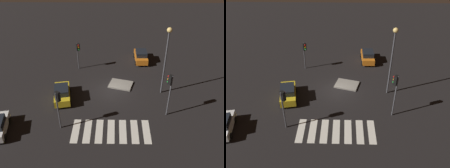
% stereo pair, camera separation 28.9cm
% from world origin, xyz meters
% --- Properties ---
extents(ground_plane, '(80.00, 80.00, 0.00)m').
position_xyz_m(ground_plane, '(0.00, 0.00, 0.00)').
color(ground_plane, black).
extents(traffic_island, '(3.26, 2.78, 0.18)m').
position_xyz_m(traffic_island, '(1.08, 1.25, 0.09)').
color(traffic_island, gray).
rests_on(traffic_island, ground).
extents(car_orange, '(1.93, 3.99, 1.72)m').
position_xyz_m(car_orange, '(4.13, 7.65, 0.84)').
color(car_orange, orange).
rests_on(car_orange, ground).
extents(car_yellow, '(2.45, 4.21, 1.75)m').
position_xyz_m(car_yellow, '(-5.66, -1.71, 0.86)').
color(car_yellow, gold).
rests_on(car_yellow, ground).
extents(traffic_light_west, '(0.54, 0.53, 3.84)m').
position_xyz_m(traffic_light_west, '(-4.62, 5.25, 2.91)').
color(traffic_light_west, '#47474C').
rests_on(traffic_light_west, ground).
extents(traffic_light_east, '(0.53, 0.54, 4.80)m').
position_xyz_m(traffic_light_east, '(5.71, -4.16, 3.63)').
color(traffic_light_east, '#47474C').
rests_on(traffic_light_east, ground).
extents(traffic_light_south, '(0.54, 0.53, 4.24)m').
position_xyz_m(traffic_light_south, '(-4.89, -6.22, 3.21)').
color(traffic_light_south, '#47474C').
rests_on(traffic_light_south, ground).
extents(street_lamp, '(0.56, 0.56, 8.10)m').
position_xyz_m(street_lamp, '(5.88, -0.22, 5.48)').
color(street_lamp, '#47474C').
rests_on(street_lamp, ground).
extents(crosswalk_near, '(7.60, 3.20, 0.02)m').
position_xyz_m(crosswalk_near, '(0.00, -6.77, 0.01)').
color(crosswalk_near, silver).
rests_on(crosswalk_near, ground).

